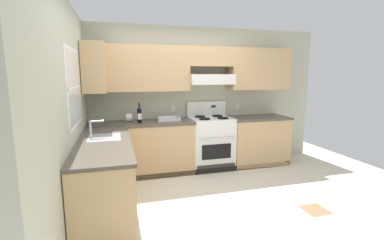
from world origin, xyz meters
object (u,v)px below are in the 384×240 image
object	(u,v)px
wine_bottle	(139,114)
stove	(211,142)
bowl	(168,119)
paper_towel_roll	(129,117)

from	to	relation	value
wine_bottle	stove	bearing A→B (deg)	2.59
stove	bowl	distance (m)	0.90
stove	wine_bottle	size ratio (longest dim) A/B	3.53
bowl	paper_towel_roll	size ratio (longest dim) A/B	2.77
stove	wine_bottle	bearing A→B (deg)	-177.41
bowl	wine_bottle	bearing A→B (deg)	-168.68
bowl	paper_towel_roll	xyz separation A→B (m)	(-0.66, 0.07, 0.05)
bowl	paper_towel_roll	world-z (taller)	paper_towel_roll
bowl	paper_towel_roll	distance (m)	0.67
stove	wine_bottle	world-z (taller)	wine_bottle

